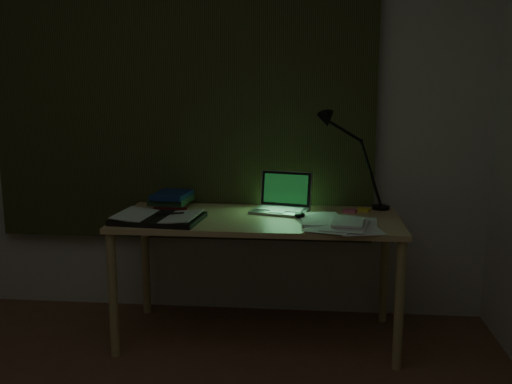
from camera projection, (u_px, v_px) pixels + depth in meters
The scene contains 11 objects.
wall_back at pixel (182, 101), 3.28m from camera, with size 3.50×0.00×2.50m, color beige.
curtain at pixel (180, 65), 3.21m from camera, with size 2.20×0.06×2.00m, color #2C3319.
desk at pixel (258, 278), 3.02m from camera, with size 1.46×0.64×0.67m, color tan, non-canonical shape.
laptop at pixel (280, 193), 3.05m from camera, with size 0.29×0.33×0.21m, color #B8B8BD, non-canonical shape.
open_textbook at pixel (158, 217), 2.86m from camera, with size 0.43×0.30×0.04m, color silver, non-canonical shape.
book_stack at pixel (171, 199), 3.17m from camera, with size 0.20×0.24×0.09m, color silver, non-canonical shape.
loose_papers at pixel (337, 222), 2.80m from camera, with size 0.34×0.36×0.02m, color white, non-canonical shape.
mouse at pixel (300, 215), 2.93m from camera, with size 0.05×0.09×0.03m, color black.
sticky_yellow at pixel (363, 210), 3.09m from camera, with size 0.07×0.07×0.01m, color yellow.
sticky_pink at pixel (350, 211), 3.06m from camera, with size 0.07×0.07×0.01m, color #FE6285.
desk_lamp at pixel (383, 163), 3.10m from camera, with size 0.34×0.27×0.52m, color black, non-canonical shape.
Camera 1 is at (0.74, -1.27, 1.34)m, focal length 40.00 mm.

